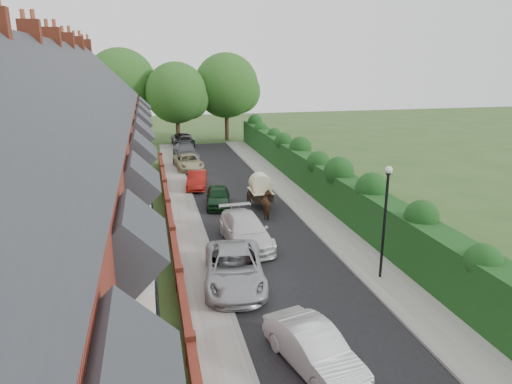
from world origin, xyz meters
TOP-DOWN VIEW (x-y plane):
  - ground at (0.00, 0.00)m, footprint 140.00×140.00m
  - road at (-0.50, 11.00)m, footprint 6.00×58.00m
  - pavement_hedge_side at (3.60, 11.00)m, footprint 2.20×58.00m
  - pavement_house_side at (-4.35, 11.00)m, footprint 1.70×58.00m
  - kerb_hedge_side at (2.55, 11.00)m, footprint 0.18×58.00m
  - kerb_house_side at (-3.55, 11.00)m, footprint 0.18×58.00m
  - hedge at (5.40, 11.00)m, footprint 2.10×58.00m
  - terrace_row at (-10.87, 9.98)m, footprint 9.05×40.50m
  - garden_wall_row at (-5.35, 10.00)m, footprint 0.35×40.35m
  - lamppost at (3.40, 4.00)m, footprint 0.32×0.32m
  - tree_far_left at (-2.65, 40.08)m, footprint 7.14×6.80m
  - tree_far_right at (3.39, 42.08)m, footprint 7.98×7.60m
  - tree_far_back at (-8.59, 43.08)m, footprint 8.40×8.00m
  - car_silver_a at (-1.60, -1.08)m, footprint 2.45×4.41m
  - car_silver_b at (-3.00, 5.00)m, footprint 3.22×5.74m
  - car_white at (-1.61, 9.30)m, footprint 2.35×5.40m
  - car_green at (-2.02, 16.20)m, footprint 2.08×4.07m
  - car_red at (-2.90, 20.99)m, footprint 2.02×4.09m
  - car_beige at (-3.00, 27.40)m, footprint 2.62×4.98m
  - car_grey at (-2.87, 31.73)m, footprint 2.40×5.34m
  - car_black at (-2.50, 36.67)m, footprint 2.15×4.71m
  - horse at (0.68, 13.29)m, footprint 0.97×1.90m
  - horse_cart at (0.68, 15.28)m, footprint 1.43×3.16m
  - car_extra_far at (-2.55, 39.15)m, footprint 2.41×5.10m

SIDE VIEW (x-z plane):
  - ground at x=0.00m, z-range 0.00..0.00m
  - road at x=-0.50m, z-range 0.00..0.02m
  - pavement_hedge_side at x=3.60m, z-range 0.00..0.12m
  - pavement_house_side at x=-4.35m, z-range 0.00..0.12m
  - kerb_hedge_side at x=2.55m, z-range 0.00..0.13m
  - kerb_house_side at x=-3.55m, z-range 0.00..0.13m
  - garden_wall_row at x=-5.35m, z-range -0.09..1.01m
  - car_red at x=-2.90m, z-range 0.00..1.29m
  - car_green at x=-2.02m, z-range 0.00..1.33m
  - car_beige at x=-3.00m, z-range 0.00..1.34m
  - car_silver_a at x=-1.60m, z-range 0.00..1.38m
  - car_extra_far at x=-2.55m, z-range 0.00..1.41m
  - car_silver_b at x=-3.00m, z-range 0.00..1.52m
  - car_grey at x=-2.87m, z-range 0.00..1.52m
  - car_white at x=-1.61m, z-range 0.00..1.55m
  - horse at x=0.68m, z-range 0.00..1.56m
  - car_black at x=-2.50m, z-range 0.00..1.57m
  - horse_cart at x=0.68m, z-range 0.16..2.44m
  - hedge at x=5.40m, z-range 0.18..3.03m
  - lamppost at x=3.40m, z-range 0.72..5.88m
  - terrace_row at x=-10.87m, z-range -1.28..10.22m
  - tree_far_left at x=-2.65m, z-range 1.07..10.36m
  - tree_far_right at x=3.39m, z-range 1.16..11.47m
  - tree_far_back at x=-8.59m, z-range 1.21..12.03m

